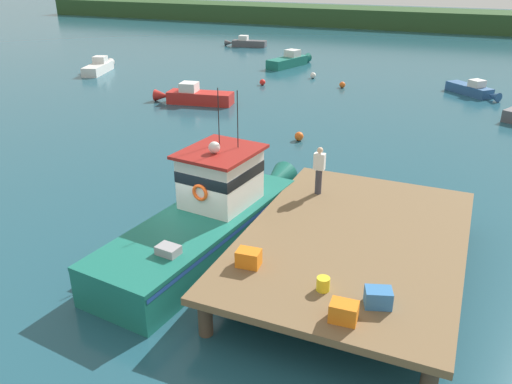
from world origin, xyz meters
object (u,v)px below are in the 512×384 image
moored_boat_outer_mooring (246,43)px  moored_boat_off_the_point (99,67)px  crate_single_by_cleat (344,312)px  moored_boat_near_channel (472,89)px  mooring_buoy_channel_marker (299,136)px  mooring_buoy_spare_mooring (313,75)px  bait_bucket (323,284)px  mooring_buoy_inshore (262,82)px  main_fishing_boat (211,216)px  crate_stack_near_edge (249,258)px  mooring_buoy_outer (342,85)px  crate_single_far (378,298)px  deckhand_by_the_boat (319,169)px  moored_boat_mid_harbor (290,61)px  moored_boat_far_left (195,96)px

moored_boat_outer_mooring → moored_boat_off_the_point: moored_boat_off_the_point is taller
crate_single_by_cleat → moored_boat_near_channel: crate_single_by_cleat is taller
moored_boat_off_the_point → mooring_buoy_channel_marker: moored_boat_off_the_point is taller
moored_boat_off_the_point → mooring_buoy_spare_mooring: (16.73, 4.64, -0.20)m
bait_bucket → mooring_buoy_inshore: (-11.93, 24.76, -1.16)m
main_fishing_boat → crate_stack_near_edge: 3.46m
mooring_buoy_outer → mooring_buoy_channel_marker: mooring_buoy_channel_marker is taller
crate_single_far → deckhand_by_the_boat: deckhand_by_the_boat is taller
moored_boat_mid_harbor → crate_single_far: bearing=-66.8°
deckhand_by_the_boat → moored_boat_outer_mooring: deckhand_by_the_boat is taller
moored_boat_far_left → mooring_buoy_channel_marker: 9.64m
crate_single_by_cleat → mooring_buoy_outer: bearing=104.6°
deckhand_by_the_boat → mooring_buoy_channel_marker: size_ratio=3.60×
crate_single_far → mooring_buoy_channel_marker: (-6.61, 13.82, -1.19)m
crate_single_by_cleat → moored_boat_mid_harbor: 36.02m
deckhand_by_the_boat → mooring_buoy_spare_mooring: bearing=107.9°
crate_single_far → bait_bucket: 1.31m
moored_boat_far_left → moored_boat_mid_harbor: moored_boat_mid_harbor is taller
main_fishing_boat → bait_bucket: 5.25m
crate_single_by_cleat → moored_boat_off_the_point: (-26.72, 24.81, -1.00)m
moored_boat_outer_mooring → moored_boat_near_channel: (22.96, -13.54, -0.02)m
crate_single_far → mooring_buoy_channel_marker: size_ratio=1.32×
moored_boat_near_channel → crate_single_far: bearing=-92.0°
crate_stack_near_edge → deckhand_by_the_boat: 5.08m
moored_boat_mid_harbor → mooring_buoy_outer: bearing=-45.0°
moored_boat_mid_harbor → mooring_buoy_spare_mooring: bearing=-49.8°
crate_single_far → mooring_buoy_spare_mooring: (-10.57, 28.62, -1.19)m
crate_single_by_cleat → moored_boat_outer_mooring: crate_single_by_cleat is taller
bait_bucket → moored_boat_near_channel: 27.75m
mooring_buoy_outer → moored_boat_outer_mooring: bearing=133.8°
crate_single_by_cleat → moored_boat_far_left: size_ratio=0.11×
crate_single_by_cleat → crate_single_far: size_ratio=1.00×
crate_single_by_cleat → bait_bucket: (-0.73, 0.91, -0.05)m
bait_bucket → moored_boat_off_the_point: bearing=137.4°
main_fishing_boat → deckhand_by_the_boat: (2.71, 2.58, 1.05)m
bait_bucket → deckhand_by_the_boat: 5.64m
crate_single_far → moored_boat_far_left: (-15.16, 18.27, -0.96)m
crate_single_by_cleat → moored_boat_outer_mooring: 47.23m
bait_bucket → deckhand_by_the_boat: bearing=108.4°
crate_single_far → crate_single_by_cleat: bearing=-125.0°
bait_bucket → moored_boat_far_left: (-13.85, 18.18, -0.92)m
main_fishing_boat → bait_bucket: (4.47, -2.73, 0.36)m
crate_stack_near_edge → bait_bucket: bearing=-7.9°
bait_bucket → mooring_buoy_channel_marker: (-5.30, 13.73, -1.14)m
crate_stack_near_edge → moored_boat_outer_mooring: size_ratio=0.13×
moored_boat_near_channel → mooring_buoy_channel_marker: (-7.60, -13.91, -0.14)m
main_fishing_boat → crate_single_far: main_fishing_boat is taller
bait_bucket → mooring_buoy_spare_mooring: (-9.26, 28.54, -1.15)m
mooring_buoy_outer → crate_single_by_cleat: bearing=-75.4°
deckhand_by_the_boat → moored_boat_mid_harbor: (-10.87, 27.21, -1.60)m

